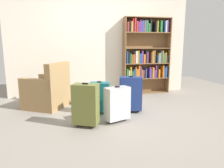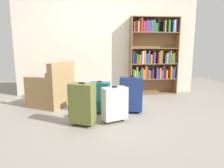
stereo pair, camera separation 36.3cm
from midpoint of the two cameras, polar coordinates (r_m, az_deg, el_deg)
The scene contains 9 objects.
ground_plane at distance 3.63m, azimuth -0.69°, elevation -9.03°, with size 7.84×7.84×0.00m, color gray.
back_wall at distance 5.20m, azimuth -5.03°, elevation 11.49°, with size 4.48×0.10×2.60m, color beige.
bookshelf at distance 5.30m, azimuth 7.39°, elevation 8.10°, with size 1.20×0.26×1.90m.
armchair at distance 4.32m, azimuth -19.69°, elevation -2.06°, with size 0.96×0.96×0.90m.
mug at distance 4.43m, azimuth -13.00°, elevation -4.99°, with size 0.12×0.08×0.10m.
suitcase_teal at distance 3.72m, azimuth -6.29°, elevation -3.58°, with size 0.39×0.30×0.59m.
suitcase_silver at distance 3.29m, azimuth -1.70°, elevation -5.44°, with size 0.44×0.32×0.59m.
suitcase_navy_blue at distance 3.77m, azimuth 2.46°, elevation -2.68°, with size 0.45×0.30×0.68m.
suitcase_olive at distance 3.15m, azimuth -10.61°, elevation -5.55°, with size 0.43×0.36×0.68m.
Camera 1 is at (-0.90, -3.31, 1.23)m, focal length 32.96 mm.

